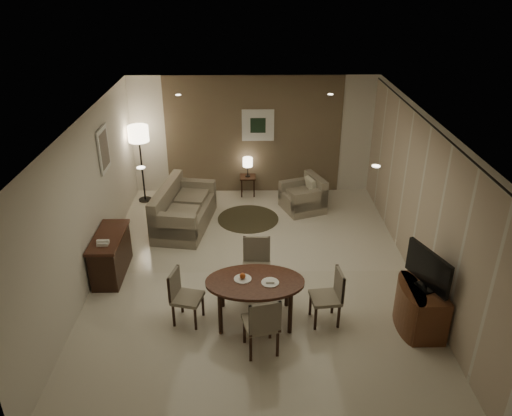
{
  "coord_description": "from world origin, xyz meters",
  "views": [
    {
      "loc": [
        -0.13,
        -7.33,
        4.87
      ],
      "look_at": [
        0.0,
        0.2,
        1.15
      ],
      "focal_mm": 35.0,
      "sensor_mm": 36.0,
      "label": 1
    }
  ],
  "objects_px": {
    "console_desk": "(111,255)",
    "armchair": "(303,194)",
    "dining_table": "(255,300)",
    "chair_right": "(325,297)",
    "sofa": "(184,207)",
    "side_table": "(248,185)",
    "chair_near": "(261,322)",
    "tv_cabinet": "(422,307)",
    "chair_far": "(256,269)",
    "chair_left": "(188,297)",
    "floor_lamp": "(142,164)"
  },
  "relations": [
    {
      "from": "console_desk",
      "to": "armchair",
      "type": "distance_m",
      "value": 4.3
    },
    {
      "from": "dining_table",
      "to": "chair_right",
      "type": "relative_size",
      "value": 1.69
    },
    {
      "from": "sofa",
      "to": "side_table",
      "type": "bearing_deg",
      "value": -31.16
    },
    {
      "from": "console_desk",
      "to": "chair_near",
      "type": "bearing_deg",
      "value": -37.53
    },
    {
      "from": "dining_table",
      "to": "side_table",
      "type": "bearing_deg",
      "value": 91.21
    },
    {
      "from": "chair_right",
      "to": "tv_cabinet",
      "type": "bearing_deg",
      "value": 77.69
    },
    {
      "from": "dining_table",
      "to": "sofa",
      "type": "height_order",
      "value": "sofa"
    },
    {
      "from": "chair_far",
      "to": "chair_left",
      "type": "bearing_deg",
      "value": -144.11
    },
    {
      "from": "chair_left",
      "to": "floor_lamp",
      "type": "height_order",
      "value": "floor_lamp"
    },
    {
      "from": "console_desk",
      "to": "tv_cabinet",
      "type": "distance_m",
      "value": 5.11
    },
    {
      "from": "chair_left",
      "to": "side_table",
      "type": "height_order",
      "value": "chair_left"
    },
    {
      "from": "tv_cabinet",
      "to": "chair_near",
      "type": "relative_size",
      "value": 0.96
    },
    {
      "from": "dining_table",
      "to": "floor_lamp",
      "type": "distance_m",
      "value": 4.92
    },
    {
      "from": "armchair",
      "to": "side_table",
      "type": "relative_size",
      "value": 1.82
    },
    {
      "from": "sofa",
      "to": "chair_far",
      "type": "bearing_deg",
      "value": -139.92
    },
    {
      "from": "tv_cabinet",
      "to": "chair_far",
      "type": "bearing_deg",
      "value": 160.0
    },
    {
      "from": "chair_right",
      "to": "floor_lamp",
      "type": "xyz_separation_m",
      "value": [
        -3.47,
        4.31,
        0.44
      ]
    },
    {
      "from": "chair_left",
      "to": "console_desk",
      "type": "bearing_deg",
      "value": 62.5
    },
    {
      "from": "dining_table",
      "to": "sofa",
      "type": "xyz_separation_m",
      "value": [
        -1.38,
        3.0,
        0.09
      ]
    },
    {
      "from": "floor_lamp",
      "to": "dining_table",
      "type": "bearing_deg",
      "value": -60.19
    },
    {
      "from": "tv_cabinet",
      "to": "side_table",
      "type": "height_order",
      "value": "tv_cabinet"
    },
    {
      "from": "sofa",
      "to": "side_table",
      "type": "distance_m",
      "value": 2.0
    },
    {
      "from": "chair_near",
      "to": "floor_lamp",
      "type": "relative_size",
      "value": 0.54
    },
    {
      "from": "chair_left",
      "to": "tv_cabinet",
      "type": "bearing_deg",
      "value": -79.05
    },
    {
      "from": "console_desk",
      "to": "chair_far",
      "type": "relative_size",
      "value": 1.28
    },
    {
      "from": "floor_lamp",
      "to": "sofa",
      "type": "bearing_deg",
      "value": -49.81
    },
    {
      "from": "tv_cabinet",
      "to": "chair_right",
      "type": "distance_m",
      "value": 1.42
    },
    {
      "from": "dining_table",
      "to": "chair_near",
      "type": "xyz_separation_m",
      "value": [
        0.07,
        -0.66,
        0.13
      ]
    },
    {
      "from": "dining_table",
      "to": "chair_far",
      "type": "bearing_deg",
      "value": 87.24
    },
    {
      "from": "sofa",
      "to": "armchair",
      "type": "distance_m",
      "value": 2.57
    },
    {
      "from": "side_table",
      "to": "console_desk",
      "type": "bearing_deg",
      "value": -125.91
    },
    {
      "from": "console_desk",
      "to": "chair_left",
      "type": "bearing_deg",
      "value": -41.79
    },
    {
      "from": "tv_cabinet",
      "to": "sofa",
      "type": "bearing_deg",
      "value": 139.82
    },
    {
      "from": "tv_cabinet",
      "to": "chair_far",
      "type": "xyz_separation_m",
      "value": [
        -2.41,
        0.88,
        0.12
      ]
    },
    {
      "from": "armchair",
      "to": "dining_table",
      "type": "bearing_deg",
      "value": -36.62
    },
    {
      "from": "sofa",
      "to": "side_table",
      "type": "height_order",
      "value": "sofa"
    },
    {
      "from": "sofa",
      "to": "side_table",
      "type": "relative_size",
      "value": 4.03
    },
    {
      "from": "chair_right",
      "to": "armchair",
      "type": "bearing_deg",
      "value": 173.25
    },
    {
      "from": "armchair",
      "to": "chair_far",
      "type": "bearing_deg",
      "value": -39.32
    },
    {
      "from": "chair_left",
      "to": "armchair",
      "type": "distance_m",
      "value": 4.28
    },
    {
      "from": "chair_left",
      "to": "chair_right",
      "type": "xyz_separation_m",
      "value": [
        2.03,
        -0.04,
        0.01
      ]
    },
    {
      "from": "chair_right",
      "to": "floor_lamp",
      "type": "bearing_deg",
      "value": -147.14
    },
    {
      "from": "tv_cabinet",
      "to": "chair_far",
      "type": "height_order",
      "value": "chair_far"
    },
    {
      "from": "chair_far",
      "to": "side_table",
      "type": "distance_m",
      "value": 3.88
    },
    {
      "from": "chair_right",
      "to": "console_desk",
      "type": "bearing_deg",
      "value": -117.01
    },
    {
      "from": "console_desk",
      "to": "sofa",
      "type": "bearing_deg",
      "value": 58.31
    },
    {
      "from": "chair_left",
      "to": "armchair",
      "type": "height_order",
      "value": "chair_left"
    },
    {
      "from": "console_desk",
      "to": "side_table",
      "type": "bearing_deg",
      "value": 54.09
    },
    {
      "from": "side_table",
      "to": "chair_near",
      "type": "bearing_deg",
      "value": -88.18
    },
    {
      "from": "console_desk",
      "to": "side_table",
      "type": "distance_m",
      "value": 4.02
    }
  ]
}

